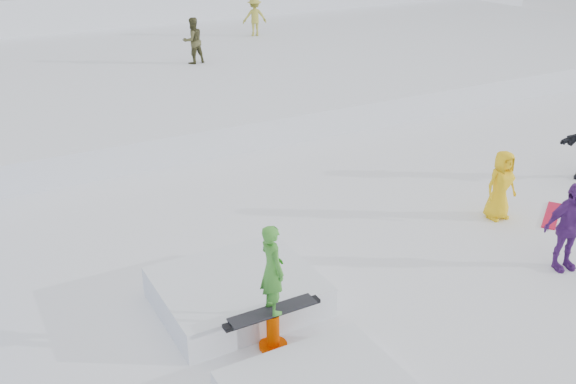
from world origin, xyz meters
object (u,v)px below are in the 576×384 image
spectator_purple (568,227)px  spectator_yellow (501,185)px  walker_olive (193,41)px  walker_ygreen (255,17)px  jib_rail_feature (256,312)px

spectator_purple → spectator_yellow: (0.51, 2.13, -0.09)m
spectator_yellow → walker_olive: bearing=99.7°
walker_olive → spectator_purple: size_ratio=0.97×
walker_olive → spectator_yellow: bearing=87.7°
walker_olive → spectator_purple: bearing=85.0°
walker_ygreen → spectator_yellow: bearing=95.3°
spectator_purple → jib_rail_feature: size_ratio=0.39×
walker_ygreen → jib_rail_feature: walker_ygreen is taller
jib_rail_feature → walker_ygreen: bearing=63.8°
spectator_purple → spectator_yellow: size_ratio=1.12×
spectator_yellow → jib_rail_feature: size_ratio=0.35×
spectator_yellow → walker_ygreen: bearing=84.0°
spectator_yellow → jib_rail_feature: (-6.36, -1.03, -0.47)m
walker_ygreen → jib_rail_feature: size_ratio=0.38×
walker_ygreen → spectator_yellow: 17.77m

